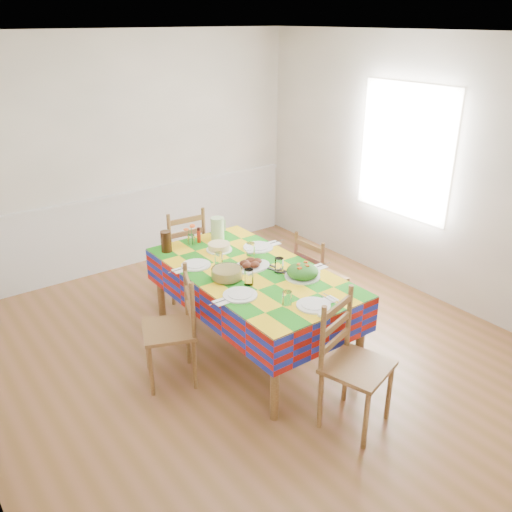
# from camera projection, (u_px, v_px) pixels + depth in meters

# --- Properties ---
(room) EXTENTS (4.58, 5.08, 2.78)m
(room) POSITION_uv_depth(u_px,v_px,m) (252.00, 214.00, 4.37)
(room) COLOR brown
(room) RESTS_ON ground
(wainscot) EXTENTS (4.41, 0.06, 0.92)m
(wainscot) POSITION_uv_depth(u_px,v_px,m) (131.00, 226.00, 6.55)
(wainscot) COLOR white
(wainscot) RESTS_ON room
(window_right) EXTENTS (0.00, 1.40, 1.40)m
(window_right) POSITION_uv_depth(u_px,v_px,m) (405.00, 151.00, 5.74)
(window_right) COLOR white
(window_right) RESTS_ON room
(dining_table) EXTENTS (1.07, 1.99, 0.78)m
(dining_table) POSITION_uv_depth(u_px,v_px,m) (252.00, 279.00, 4.78)
(dining_table) COLOR brown
(dining_table) RESTS_ON room
(setting_near_head) EXTENTS (0.43, 0.29, 0.13)m
(setting_near_head) POSITION_uv_depth(u_px,v_px,m) (304.00, 303.00, 4.14)
(setting_near_head) COLOR white
(setting_near_head) RESTS_ON dining_table
(setting_left_near) EXTENTS (0.51, 0.30, 0.13)m
(setting_left_near) POSITION_uv_depth(u_px,v_px,m) (243.00, 288.00, 4.36)
(setting_left_near) COLOR white
(setting_left_near) RESTS_ON dining_table
(setting_left_far) EXTENTS (0.48, 0.29, 0.13)m
(setting_left_far) POSITION_uv_depth(u_px,v_px,m) (204.00, 263.00, 4.81)
(setting_left_far) COLOR white
(setting_left_far) RESTS_ON dining_table
(setting_right_near) EXTENTS (0.53, 0.31, 0.14)m
(setting_right_near) POSITION_uv_depth(u_px,v_px,m) (296.00, 269.00, 4.69)
(setting_right_near) COLOR white
(setting_right_near) RESTS_ON dining_table
(setting_right_far) EXTENTS (0.54, 0.31, 0.14)m
(setting_right_far) POSITION_uv_depth(u_px,v_px,m) (256.00, 248.00, 5.12)
(setting_right_far) COLOR white
(setting_right_far) RESTS_ON dining_table
(meat_platter) EXTENTS (0.36, 0.26, 0.07)m
(meat_platter) POSITION_uv_depth(u_px,v_px,m) (251.00, 265.00, 4.78)
(meat_platter) COLOR white
(meat_platter) RESTS_ON dining_table
(salad_platter) EXTENTS (0.30, 0.30, 0.13)m
(salad_platter) POSITION_uv_depth(u_px,v_px,m) (303.00, 272.00, 4.59)
(salad_platter) COLOR white
(salad_platter) RESTS_ON dining_table
(pasta_bowl) EXTENTS (0.26, 0.26, 0.09)m
(pasta_bowl) POSITION_uv_depth(u_px,v_px,m) (227.00, 274.00, 4.57)
(pasta_bowl) COLOR white
(pasta_bowl) RESTS_ON dining_table
(cake) EXTENTS (0.25, 0.25, 0.07)m
(cake) POSITION_uv_depth(u_px,v_px,m) (219.00, 247.00, 5.14)
(cake) COLOR white
(cake) RESTS_ON dining_table
(serving_utensils) EXTENTS (0.16, 0.35, 0.01)m
(serving_utensils) POSITION_uv_depth(u_px,v_px,m) (272.00, 268.00, 4.78)
(serving_utensils) COLOR black
(serving_utensils) RESTS_ON dining_table
(flower_vase) EXTENTS (0.14, 0.11, 0.22)m
(flower_vase) POSITION_uv_depth(u_px,v_px,m) (191.00, 237.00, 5.20)
(flower_vase) COLOR white
(flower_vase) RESTS_ON dining_table
(hot_sauce) EXTENTS (0.04, 0.04, 0.15)m
(hot_sauce) POSITION_uv_depth(u_px,v_px,m) (199.00, 235.00, 5.30)
(hot_sauce) COLOR #B2270E
(hot_sauce) RESTS_ON dining_table
(green_pitcher) EXTENTS (0.13, 0.13, 0.23)m
(green_pitcher) POSITION_uv_depth(u_px,v_px,m) (217.00, 229.00, 5.36)
(green_pitcher) COLOR #B3DC9B
(green_pitcher) RESTS_ON dining_table
(tea_pitcher) EXTENTS (0.10, 0.10, 0.20)m
(tea_pitcher) POSITION_uv_depth(u_px,v_px,m) (166.00, 241.00, 5.08)
(tea_pitcher) COLOR black
(tea_pitcher) RESTS_ON dining_table
(name_card) EXTENTS (0.09, 0.03, 0.02)m
(name_card) POSITION_uv_depth(u_px,v_px,m) (323.00, 314.00, 4.03)
(name_card) COLOR white
(name_card) RESTS_ON dining_table
(chair_near) EXTENTS (0.56, 0.54, 1.02)m
(chair_near) POSITION_uv_depth(u_px,v_px,m) (352.00, 364.00, 3.92)
(chair_near) COLOR brown
(chair_near) RESTS_ON room
(chair_far) EXTENTS (0.48, 0.46, 1.01)m
(chair_far) POSITION_uv_depth(u_px,v_px,m) (182.00, 253.00, 5.77)
(chair_far) COLOR brown
(chair_far) RESTS_ON room
(chair_left) EXTENTS (0.54, 0.55, 0.97)m
(chair_left) POSITION_uv_depth(u_px,v_px,m) (174.00, 329.00, 4.42)
(chair_left) COLOR brown
(chair_left) RESTS_ON room
(chair_right) EXTENTS (0.41, 0.43, 0.93)m
(chair_right) POSITION_uv_depth(u_px,v_px,m) (317.00, 279.00, 5.30)
(chair_right) COLOR brown
(chair_right) RESTS_ON room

